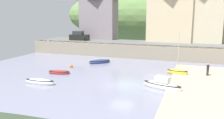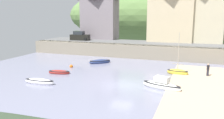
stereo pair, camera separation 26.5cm
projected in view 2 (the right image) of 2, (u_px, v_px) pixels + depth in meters
The scene contains 13 objects.
quay_seawall at pixel (151, 51), 43.00m from camera, with size 48.00×9.40×2.40m.
hillside_backdrop at pixel (186, 15), 75.35m from camera, with size 80.00×44.00×21.78m.
waterfront_building_left at pixel (100, 15), 53.40m from camera, with size 8.22×4.47×10.47m.
waterfront_building_centre at pixel (171, 14), 48.04m from camera, with size 9.08×5.48×11.11m.
waterfront_building_right at pixel (201, 11), 46.04m from camera, with size 8.58×4.42×11.89m.
dinghy_open_wooden at pixel (162, 85), 25.69m from camera, with size 4.63×2.50×1.54m.
motorboat_with_cabin at pixel (40, 82), 27.48m from camera, with size 3.84×1.10×0.82m.
sailboat_far_left at pixel (177, 72), 31.76m from camera, with size 2.94×1.41×5.81m.
fishing_boat_green at pixel (59, 72), 32.18m from camera, with size 3.18×1.59×0.61m.
sailboat_nearest_shore at pixel (100, 62), 38.99m from camera, with size 3.58×3.38×0.79m.
parked_car_near_slipway at pixel (80, 36), 51.04m from camera, with size 4.21×1.99×1.95m.
person_on_slipway at pixel (208, 69), 30.45m from camera, with size 0.34×0.34×1.62m.
mooring_buoy at pixel (71, 66), 35.89m from camera, with size 0.52×0.52×0.52m.
Camera 2 is at (7.85, -24.89, 7.98)m, focal length 37.98 mm.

